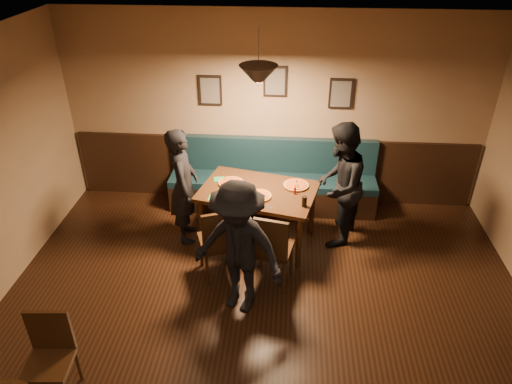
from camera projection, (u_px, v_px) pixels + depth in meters
ceiling at (255, 103)px, 2.93m from camera, size 7.00×7.00×0.00m
wall_back at (275, 112)px, 6.65m from camera, size 6.00×0.00×6.00m
wainscot at (273, 169)px, 7.08m from camera, size 5.88×0.06×1.00m
booth_bench at (272, 177)px, 6.85m from camera, size 3.00×0.60×1.00m
picture_left at (210, 90)px, 6.53m from camera, size 0.32×0.04×0.42m
picture_center at (275, 81)px, 6.39m from camera, size 0.32×0.04×0.42m
picture_right at (341, 94)px, 6.41m from camera, size 0.32×0.04×0.42m
pendant_lamp at (258, 76)px, 5.25m from camera, size 0.44×0.44×0.25m
dining_table at (258, 215)px, 6.20m from camera, size 1.62×1.24×0.78m
chair_near_left at (219, 240)px, 5.55m from camera, size 0.57×0.57×1.00m
chair_near_right at (273, 247)px, 5.43m from camera, size 0.52×0.52×1.00m
diner_left at (184, 186)px, 6.06m from camera, size 0.46×0.63×1.58m
diner_right at (339, 185)px, 5.98m from camera, size 0.86×0.97×1.67m
diner_front at (238, 249)px, 4.92m from camera, size 1.16×0.90×1.58m
pizza_a at (231, 183)px, 6.12m from camera, size 0.43×0.43×0.04m
pizza_b at (259, 196)px, 5.84m from camera, size 0.39×0.39×0.04m
pizza_c at (296, 185)px, 6.07m from camera, size 0.38×0.38×0.04m
soda_glass at (304, 201)px, 5.63m from camera, size 0.08×0.08×0.13m
tabasco_bottle at (295, 190)px, 5.88m from camera, size 0.03×0.03×0.12m
napkin_a at (219, 179)px, 6.24m from camera, size 0.16×0.16×0.01m
napkin_b at (214, 198)px, 5.83m from camera, size 0.15×0.15×0.01m
cutlery_set at (258, 206)px, 5.66m from camera, size 0.19×0.07×0.00m
cafe_chair_far at (48, 363)px, 4.10m from camera, size 0.42×0.42×0.88m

